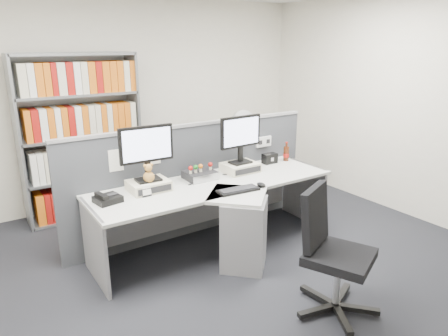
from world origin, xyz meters
TOP-DOWN VIEW (x-y plane):
  - ground at (0.00, 0.00)m, footprint 5.50×5.50m
  - room_shell at (0.00, 0.00)m, footprint 5.04×5.54m
  - partition at (0.00, 1.25)m, footprint 3.00×0.08m
  - desk at (0.00, 0.60)m, footprint 2.60×1.20m
  - monitor_riser_left at (-0.67, 0.98)m, footprint 0.38×0.31m
  - monitor_riser_right at (0.43, 0.98)m, footprint 0.38×0.31m
  - monitor_left at (-0.67, 0.98)m, footprint 0.53×0.18m
  - monitor_right at (0.43, 0.98)m, footprint 0.52×0.18m
  - desktop_pc at (-0.07, 1.01)m, footprint 0.31×0.28m
  - figurines at (-0.08, 0.99)m, footprint 0.29×0.05m
  - keyboard at (0.05, 0.47)m, footprint 0.43×0.19m
  - mouse at (0.32, 0.46)m, footprint 0.07×0.11m
  - desk_phone at (-1.11, 0.89)m, footprint 0.25×0.23m
  - desk_calendar at (-0.75, 0.85)m, footprint 0.09×0.07m
  - plush_toy at (-0.68, 0.93)m, footprint 0.11×0.11m
  - speaker at (0.92, 1.06)m, footprint 0.18×0.10m
  - cola_bottle at (1.17, 1.04)m, footprint 0.07×0.07m
  - shelving_unit at (-0.90, 2.44)m, footprint 1.41×0.40m
  - filing_cabinet at (1.20, 1.99)m, footprint 0.45×0.61m
  - desk_fan at (1.20, 1.99)m, footprint 0.31×0.18m
  - office_chair at (0.18, -0.61)m, footprint 0.67×0.67m

SIDE VIEW (x-z plane):
  - ground at x=0.00m, z-range 0.00..0.00m
  - filing_cabinet at x=1.20m, z-range 0.00..0.70m
  - desk at x=0.00m, z-range 0.10..0.82m
  - office_chair at x=0.18m, z-range 0.04..1.05m
  - partition at x=0.00m, z-range 0.01..1.29m
  - keyboard at x=0.05m, z-range 0.72..0.75m
  - mouse at x=0.32m, z-range 0.72..0.76m
  - desk_phone at x=-1.11m, z-range 0.71..0.80m
  - desktop_pc at x=-0.07m, z-range 0.72..0.80m
  - desk_calendar at x=-0.75m, z-range 0.71..0.82m
  - monitor_riser_left at x=-0.67m, z-range 0.72..0.82m
  - monitor_riser_right at x=0.43m, z-range 0.72..0.82m
  - speaker at x=0.92m, z-range 0.72..0.84m
  - cola_bottle at x=1.17m, z-range 0.69..0.92m
  - figurines at x=-0.08m, z-range 0.81..0.90m
  - plush_toy at x=-0.68m, z-range 0.81..0.99m
  - shelving_unit at x=-0.90m, z-range -0.02..1.98m
  - desk_fan at x=1.20m, z-range 0.77..1.28m
  - monitor_right at x=0.43m, z-range 0.87..1.40m
  - monitor_left at x=-0.67m, z-range 0.87..1.41m
  - room_shell at x=0.00m, z-range 0.43..3.15m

